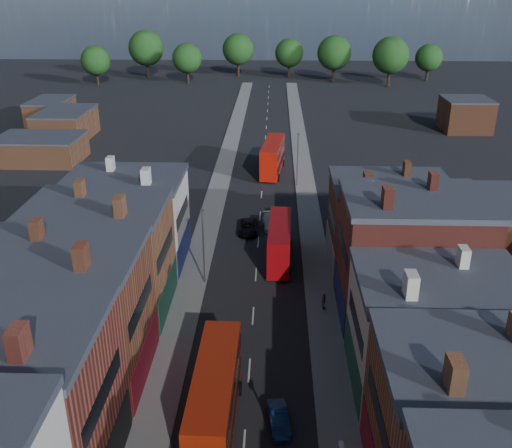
# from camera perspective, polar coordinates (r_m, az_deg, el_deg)

# --- Properties ---
(pavement_west) EXTENTS (3.00, 200.00, 0.12)m
(pavement_west) POSITION_cam_1_polar(r_m,az_deg,el_deg) (77.10, -4.39, 1.47)
(pavement_west) COLOR gray
(pavement_west) RESTS_ON ground
(pavement_east) EXTENTS (3.00, 200.00, 0.12)m
(pavement_east) POSITION_cam_1_polar(r_m,az_deg,el_deg) (76.80, 5.30, 1.35)
(pavement_east) COLOR gray
(pavement_east) RESTS_ON ground
(lamp_post_2) EXTENTS (0.25, 0.70, 8.12)m
(lamp_post_2) POSITION_cam_1_polar(r_m,az_deg,el_deg) (56.90, -5.32, -1.77)
(lamp_post_2) COLOR slate
(lamp_post_2) RESTS_ON ground
(lamp_post_3) EXTENTS (0.25, 0.70, 8.12)m
(lamp_post_3) POSITION_cam_1_polar(r_m,az_deg,el_deg) (84.62, 4.19, 6.83)
(lamp_post_3) COLOR slate
(lamp_post_3) RESTS_ON ground
(bus_0) EXTENTS (3.12, 11.77, 5.07)m
(bus_0) POSITION_cam_1_polar(r_m,az_deg,el_deg) (40.33, -4.11, -17.00)
(bus_0) COLOR #B0210A
(bus_0) RESTS_ON ground
(bus_1) EXTENTS (2.86, 10.34, 4.43)m
(bus_1) POSITION_cam_1_polar(r_m,az_deg,el_deg) (62.18, 2.37, -1.74)
(bus_1) COLOR red
(bus_1) RESTS_ON ground
(bus_2) EXTENTS (3.90, 11.92, 5.05)m
(bus_2) POSITION_cam_1_polar(r_m,az_deg,el_deg) (90.99, 1.67, 6.78)
(bus_2) COLOR #B91408
(bus_2) RESTS_ON ground
(car_1) EXTENTS (1.76, 3.81, 1.21)m
(car_1) POSITION_cam_1_polar(r_m,az_deg,el_deg) (41.96, 2.29, -18.90)
(car_1) COLOR navy
(car_1) RESTS_ON ground
(car_2) EXTENTS (2.37, 4.99, 1.38)m
(car_2) POSITION_cam_1_polar(r_m,az_deg,el_deg) (69.82, -0.78, -0.32)
(car_2) COLOR black
(car_2) RESTS_ON ground
(car_3) EXTENTS (2.35, 4.77, 1.33)m
(car_3) POSITION_cam_1_polar(r_m,az_deg,el_deg) (71.43, 1.50, 0.22)
(car_3) COLOR silver
(car_3) RESTS_ON ground
(ped_3) EXTENTS (0.56, 1.00, 1.62)m
(ped_3) POSITION_cam_1_polar(r_m,az_deg,el_deg) (54.27, 6.79, -7.70)
(ped_3) COLOR #5E5951
(ped_3) RESTS_ON pavement_east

